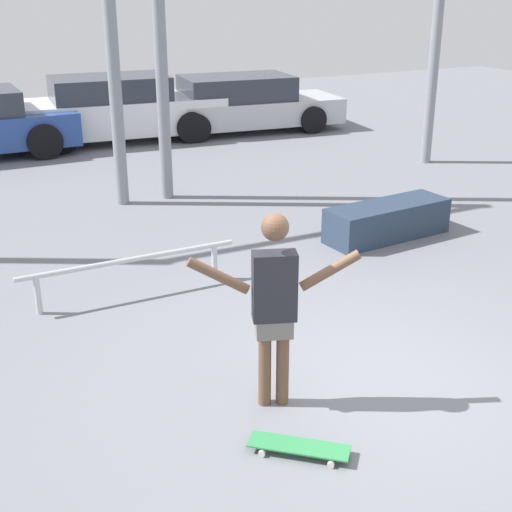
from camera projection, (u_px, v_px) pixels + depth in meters
The scene contains 7 objects.
ground_plane at pixel (364, 383), 6.47m from camera, with size 36.00×36.00×0.00m, color slate.
skateboarder at pixel (274, 300), 5.82m from camera, with size 1.36×0.56×1.72m.
skateboard at pixel (299, 447), 5.50m from camera, with size 0.73×0.67×0.08m.
grind_box at pixel (387, 221), 9.98m from camera, with size 1.84×0.61×0.49m, color #28384C.
grind_rail at pixel (130, 266), 8.11m from camera, with size 2.56×0.10×0.47m.
parked_car_white at pixel (117, 109), 15.69m from camera, with size 4.64×2.13×1.42m.
parked_car_silver at pixel (242, 104), 16.69m from camera, with size 4.68×2.20×1.29m.
Camera 1 is at (-3.36, -4.57, 3.46)m, focal length 50.00 mm.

